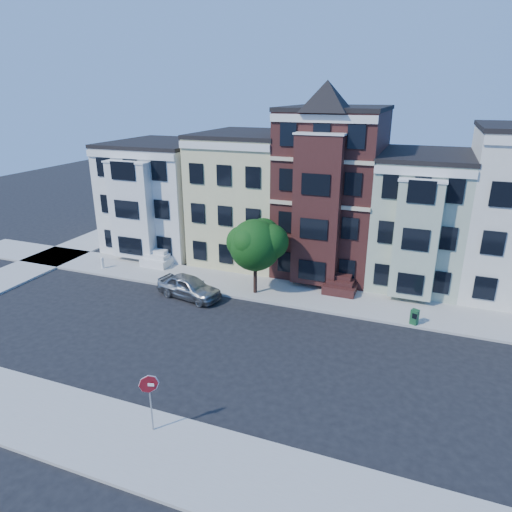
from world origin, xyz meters
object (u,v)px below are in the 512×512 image
at_px(street_tree, 255,248).
at_px(parked_car, 189,287).
at_px(fire_hydrant, 103,264).
at_px(newspaper_box, 414,317).
at_px(stop_sign, 150,400).

xyz_separation_m(street_tree, parked_car, (-4.01, -2.10, -2.58)).
bearing_deg(fire_hydrant, parked_car, -13.25).
height_order(street_tree, fire_hydrant, street_tree).
bearing_deg(street_tree, newspaper_box, -4.58).
distance_m(parked_car, stop_sign, 13.18).
relative_size(street_tree, stop_sign, 2.17).
xyz_separation_m(parked_car, newspaper_box, (14.54, 1.25, -0.17)).
relative_size(street_tree, newspaper_box, 6.90).
height_order(street_tree, stop_sign, street_tree).
bearing_deg(stop_sign, parked_car, 95.78).
height_order(newspaper_box, stop_sign, stop_sign).
distance_m(parked_car, newspaper_box, 14.60).
bearing_deg(parked_car, fire_hydrant, 87.86).
bearing_deg(fire_hydrant, newspaper_box, -2.05).
distance_m(newspaper_box, fire_hydrant, 23.44).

